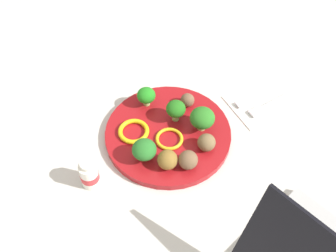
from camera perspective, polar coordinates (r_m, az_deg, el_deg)
ground_plane at (r=0.94m, az=0.00°, el=-1.38°), size 4.00×4.00×0.00m
plate at (r=0.93m, az=0.00°, el=-1.08°), size 0.28×0.28×0.02m
broccoli_floret_mid_right at (r=0.91m, az=4.68°, el=1.07°), size 0.05×0.05×0.06m
broccoli_floret_front_right at (r=0.86m, az=-3.25°, el=-3.24°), size 0.05×0.05×0.05m
broccoli_floret_far_rim at (r=0.93m, az=1.07°, el=2.29°), size 0.04×0.04×0.05m
broccoli_floret_near_rim at (r=0.96m, az=-2.98°, el=4.15°), size 0.04×0.04×0.05m
meatball_back_right at (r=0.86m, az=3.02°, el=-4.53°), size 0.04×0.04×0.04m
meatball_center at (r=0.97m, az=2.65°, el=3.53°), size 0.03×0.03×0.03m
meatball_mid_left at (r=0.89m, az=5.26°, el=-2.25°), size 0.04×0.04×0.04m
meatball_far_rim at (r=0.86m, az=-0.07°, el=-4.62°), size 0.04×0.04×0.04m
pepper_ring_back_right at (r=0.91m, az=0.18°, el=-1.76°), size 0.09×0.09×0.01m
pepper_ring_mid_left at (r=0.93m, az=-4.69°, el=-0.72°), size 0.09×0.09×0.01m
napkin at (r=1.03m, az=13.10°, el=3.37°), size 0.18×0.13×0.01m
fork at (r=1.02m, az=13.42°, el=2.72°), size 0.12×0.03×0.01m
knife at (r=1.04m, az=12.26°, el=4.07°), size 0.15×0.03×0.01m
yogurt_bottle at (r=0.86m, az=-10.65°, el=-6.49°), size 0.04×0.04×0.07m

